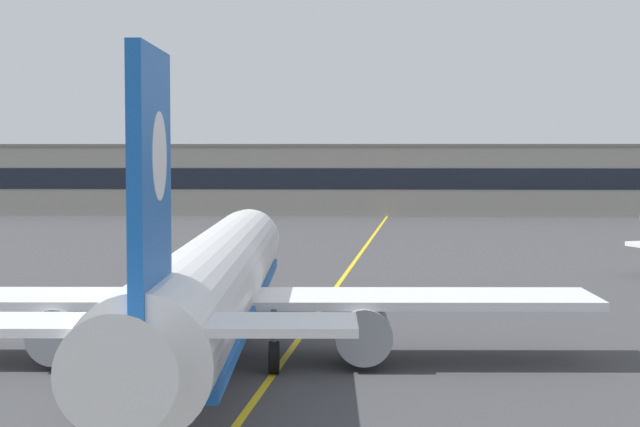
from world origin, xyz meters
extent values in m
cube|color=yellow|center=(0.00, 30.00, 0.00)|extent=(13.33, 179.55, 0.01)
cylinder|color=white|center=(-3.96, 13.90, 3.50)|extent=(4.86, 36.10, 3.80)
cone|color=white|center=(-4.53, 33.19, 3.50)|extent=(3.69, 2.71, 3.61)
cone|color=white|center=(-3.39, -5.49, 3.90)|extent=(2.93, 2.88, 2.85)
cube|color=blue|center=(-3.96, 13.90, 2.46)|extent=(4.70, 33.22, 0.44)
cube|color=black|center=(-4.47, 31.29, 4.17)|extent=(2.88, 1.18, 0.60)
cube|color=white|center=(-3.98, 14.50, 2.65)|extent=(32.13, 5.74, 0.36)
cylinder|color=gray|center=(-10.14, 13.31, 1.43)|extent=(2.41, 3.67, 2.30)
cylinder|color=black|center=(-10.20, 15.16, 1.43)|extent=(1.96, 0.24, 1.95)
cylinder|color=gray|center=(2.25, 13.68, 1.43)|extent=(2.41, 3.67, 2.30)
cylinder|color=black|center=(2.20, 15.53, 1.43)|extent=(1.96, 0.24, 1.95)
cube|color=blue|center=(-3.49, -1.90, 8.05)|extent=(0.54, 4.81, 7.20)
cylinder|color=white|center=(-3.50, -1.60, 8.77)|extent=(0.51, 2.41, 2.40)
cube|color=white|center=(-3.47, -2.50, 4.36)|extent=(11.08, 3.12, 0.24)
cylinder|color=#4C4C51|center=(-4.39, 28.39, 1.48)|extent=(0.24, 0.24, 1.60)
cylinder|color=black|center=(-4.39, 28.39, 0.45)|extent=(0.43, 0.91, 0.90)
cylinder|color=#4C4C51|center=(-6.50, 11.82, 1.77)|extent=(0.24, 0.24, 1.60)
cylinder|color=black|center=(-6.50, 11.82, 0.65)|extent=(0.44, 1.31, 1.30)
cylinder|color=#4C4C51|center=(-1.30, 11.97, 1.77)|extent=(0.24, 0.24, 1.60)
cylinder|color=black|center=(-1.30, 11.97, 0.65)|extent=(0.44, 1.31, 1.30)
cone|color=orange|center=(-3.38, 29.63, 0.28)|extent=(0.36, 0.36, 0.55)
cylinder|color=white|center=(-3.38, 29.63, 0.30)|extent=(0.23, 0.23, 0.07)
cube|color=orange|center=(-3.38, 29.63, 0.01)|extent=(0.44, 0.44, 0.03)
cube|color=#9E998E|center=(-2.30, 117.39, 4.61)|extent=(164.59, 12.00, 9.22)
cube|color=black|center=(-2.30, 111.34, 5.01)|extent=(158.01, 0.12, 2.80)
cube|color=slate|center=(-2.30, 117.39, 9.42)|extent=(164.99, 12.40, 0.40)
camera|label=1|loc=(2.03, -30.10, 8.96)|focal=59.96mm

